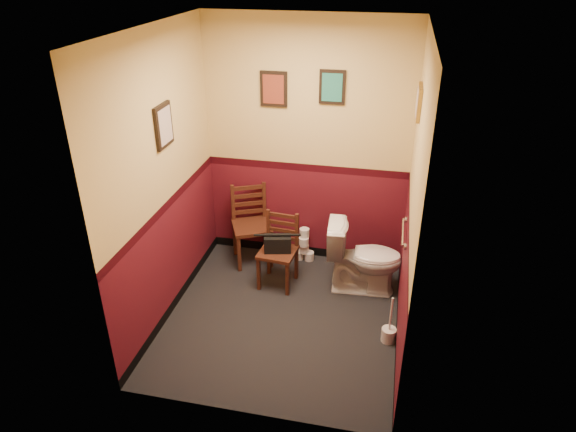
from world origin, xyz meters
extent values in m
cube|color=black|center=(0.00, 0.00, 0.00)|extent=(2.20, 2.40, 0.00)
cube|color=silver|center=(0.00, 0.00, 2.70)|extent=(2.20, 2.40, 0.00)
cube|color=#53101B|center=(0.00, 1.20, 1.35)|extent=(2.20, 0.00, 2.70)
cube|color=#53101B|center=(0.00, -1.20, 1.35)|extent=(2.20, 0.00, 2.70)
cube|color=#53101B|center=(-1.10, 0.00, 1.35)|extent=(0.00, 2.40, 2.70)
cube|color=#53101B|center=(1.10, 0.00, 1.35)|extent=(0.00, 2.40, 2.70)
cylinder|color=silver|center=(1.07, 0.25, 0.95)|extent=(0.03, 0.50, 0.03)
cylinder|color=silver|center=(1.09, 0.00, 0.95)|extent=(0.02, 0.06, 0.06)
cylinder|color=silver|center=(1.09, 0.50, 0.95)|extent=(0.02, 0.06, 0.06)
cube|color=black|center=(-0.35, 1.18, 1.95)|extent=(0.28, 0.03, 0.36)
cube|color=maroon|center=(-0.35, 1.17, 1.95)|extent=(0.22, 0.01, 0.30)
cube|color=black|center=(0.25, 1.18, 2.00)|extent=(0.26, 0.03, 0.34)
cube|color=#247564|center=(0.25, 1.17, 2.00)|extent=(0.20, 0.01, 0.28)
cube|color=black|center=(-1.08, 0.10, 1.85)|extent=(0.03, 0.30, 0.38)
cube|color=#BBA393|center=(-1.07, 0.10, 1.85)|extent=(0.01, 0.24, 0.31)
cube|color=olive|center=(1.08, 0.60, 2.05)|extent=(0.03, 0.34, 0.28)
cube|color=#BBA393|center=(1.07, 0.60, 2.05)|extent=(0.01, 0.28, 0.22)
imported|color=white|center=(0.72, 0.65, 0.38)|extent=(0.81, 0.48, 0.76)
cylinder|color=silver|center=(1.03, -0.12, 0.07)|extent=(0.14, 0.14, 0.14)
cylinder|color=silver|center=(1.03, -0.12, 0.29)|extent=(0.02, 0.02, 0.38)
cube|color=#562819|center=(-0.57, 0.94, 0.45)|extent=(0.55, 0.55, 0.04)
cube|color=#562819|center=(-0.65, 0.71, 0.22)|extent=(0.05, 0.05, 0.45)
cube|color=#562819|center=(-0.80, 1.03, 0.22)|extent=(0.05, 0.05, 0.45)
cube|color=#562819|center=(-0.33, 0.86, 0.22)|extent=(0.05, 0.05, 0.45)
cube|color=#562819|center=(-0.48, 1.18, 0.22)|extent=(0.05, 0.05, 0.45)
cube|color=#562819|center=(-0.81, 1.04, 0.67)|extent=(0.05, 0.05, 0.45)
cube|color=#562819|center=(-0.48, 1.19, 0.67)|extent=(0.05, 0.05, 0.45)
cube|color=#562819|center=(-0.64, 1.11, 0.55)|extent=(0.32, 0.17, 0.04)
cube|color=#562819|center=(-0.64, 1.11, 0.65)|extent=(0.32, 0.17, 0.04)
cube|color=#562819|center=(-0.64, 1.11, 0.75)|extent=(0.32, 0.17, 0.04)
cube|color=#562819|center=(-0.64, 1.11, 0.85)|extent=(0.32, 0.17, 0.04)
cube|color=#562819|center=(-0.18, 0.55, 0.40)|extent=(0.41, 0.41, 0.04)
cube|color=#562819|center=(-0.35, 0.41, 0.20)|extent=(0.04, 0.04, 0.40)
cube|color=#562819|center=(-0.32, 0.72, 0.20)|extent=(0.04, 0.04, 0.40)
cube|color=#562819|center=(-0.03, 0.38, 0.20)|extent=(0.04, 0.04, 0.40)
cube|color=#562819|center=(0.00, 0.69, 0.20)|extent=(0.04, 0.04, 0.40)
cube|color=#562819|center=(-0.32, 0.73, 0.60)|extent=(0.04, 0.03, 0.40)
cube|color=#562819|center=(0.00, 0.70, 0.60)|extent=(0.04, 0.03, 0.40)
cube|color=#562819|center=(-0.16, 0.71, 0.49)|extent=(0.30, 0.05, 0.04)
cube|color=#562819|center=(-0.16, 0.71, 0.57)|extent=(0.30, 0.05, 0.04)
cube|color=#562819|center=(-0.16, 0.71, 0.66)|extent=(0.30, 0.05, 0.04)
cube|color=#562819|center=(-0.16, 0.71, 0.75)|extent=(0.30, 0.05, 0.04)
cube|color=black|center=(-0.18, 0.55, 0.50)|extent=(0.30, 0.20, 0.17)
cylinder|color=black|center=(-0.18, 0.55, 0.61)|extent=(0.24, 0.08, 0.02)
cylinder|color=silver|center=(-0.05, 1.09, 0.05)|extent=(0.11, 0.11, 0.10)
cylinder|color=silver|center=(0.07, 1.09, 0.05)|extent=(0.11, 0.11, 0.10)
cylinder|color=silver|center=(0.01, 1.08, 0.15)|extent=(0.11, 0.11, 0.10)
cylinder|color=silver|center=(0.01, 1.06, 0.25)|extent=(0.11, 0.11, 0.10)
cylinder|color=silver|center=(0.01, 1.09, 0.35)|extent=(0.11, 0.11, 0.10)
camera|label=1|loc=(0.90, -3.91, 3.23)|focal=32.00mm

